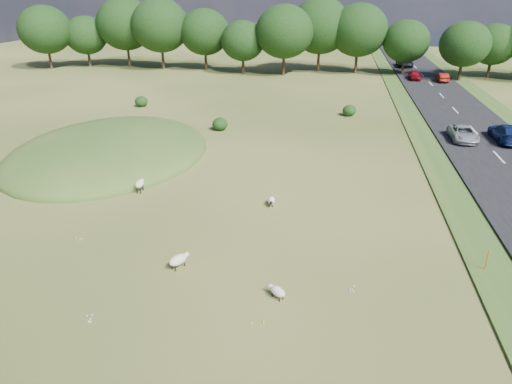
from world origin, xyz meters
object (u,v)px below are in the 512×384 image
sheep_2 (277,291)px  car_2 (507,133)px  car_0 (442,77)px  sheep_1 (140,184)px  car_7 (415,75)px  sheep_0 (178,260)px  car_5 (416,54)px  marker_post (487,261)px  sheep_3 (271,200)px  car_3 (463,133)px  car_4 (405,62)px

sheep_2 → car_2: bearing=-84.8°
car_0 → sheep_1: bearing=58.2°
car_7 → sheep_0: bearing=-108.8°
car_2 → car_5: size_ratio=1.24×
sheep_2 → car_5: bearing=-62.9°
car_2 → sheep_2: bearing=56.2°
marker_post → sheep_3: size_ratio=1.17×
sheep_0 → sheep_3: size_ratio=1.22×
sheep_2 → car_3: car_3 is taller
car_3 → sheep_2: bearing=-117.9°
marker_post → car_0: 52.13m
sheep_2 → car_7: (13.52, 56.43, 0.55)m
sheep_2 → car_4: (13.52, 69.24, 0.65)m
car_2 → car_5: (0.00, 56.82, -0.15)m
sheep_0 → car_5: car_5 is taller
sheep_3 → car_5: car_5 is taller
sheep_2 → sheep_3: 9.60m
car_4 → sheep_2: bearing=-101.1°
marker_post → sheep_3: 12.74m
marker_post → car_7: car_7 is taller
sheep_1 → sheep_3: sheep_1 is taller
car_0 → car_2: size_ratio=0.73×
car_0 → sheep_3: bearing=67.6°
marker_post → car_5: bearing=84.6°
car_3 → car_7: size_ratio=1.15×
sheep_3 → car_0: (18.95, 45.95, 0.51)m
sheep_0 → car_4: car_4 is taller
car_4 → car_5: car_4 is taller
sheep_0 → car_4: 70.17m
marker_post → sheep_3: marker_post is taller
marker_post → car_5: car_5 is taller
car_0 → car_5: car_0 is taller
sheep_0 → sheep_1: size_ratio=1.03×
car_5 → marker_post: bearing=84.6°
sheep_2 → car_4: 70.55m
sheep_0 → sheep_3: (3.53, 7.86, -0.08)m
car_4 → marker_post: bearing=-93.3°
sheep_1 → marker_post: bearing=-111.9°
sheep_2 → car_5: car_5 is taller
sheep_3 → marker_post: bearing=56.9°
sheep_2 → car_7: size_ratio=0.25×
car_2 → car_5: 56.82m
sheep_1 → car_5: 77.92m
sheep_3 → car_4: bearing=158.9°
car_3 → car_7: bearing=90.0°
car_4 → car_3: bearing=-90.0°
car_5 → car_4: bearing=74.3°
car_5 → sheep_2: bearing=78.2°
sheep_1 → car_4: 63.97m
car_2 → sheep_0: bearing=47.2°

